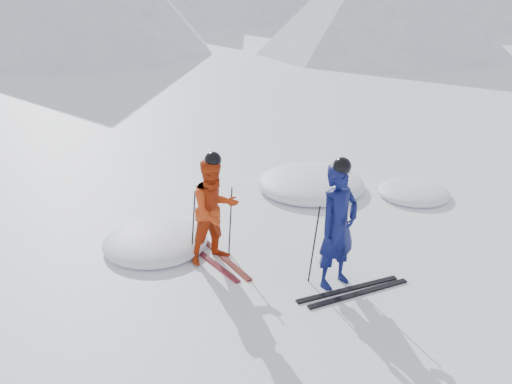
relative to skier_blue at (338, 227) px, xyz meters
name	(u,v)px	position (x,y,z in m)	size (l,w,h in m)	color
ground	(379,246)	(1.26, 0.80, -0.95)	(160.00, 160.00, 0.00)	white
skier_blue	(338,227)	(0.00, 0.00, 0.00)	(0.70, 0.46, 1.91)	#0C134D
skier_red	(215,211)	(-1.50, 1.30, -0.08)	(0.85, 0.66, 1.74)	#BE360F
pole_blue_left	(314,245)	(-0.30, 0.15, -0.32)	(0.02, 0.02, 1.27)	black
pole_blue_right	(344,236)	(0.25, 0.25, -0.32)	(0.02, 0.02, 1.27)	black
pole_red_left	(193,224)	(-1.80, 1.55, -0.37)	(0.02, 0.02, 1.16)	black
pole_red_right	(230,221)	(-1.20, 1.45, -0.37)	(0.02, 0.02, 1.16)	black
ski_worn_left	(209,259)	(-1.62, 1.30, -0.94)	(0.09, 1.70, 0.03)	black
ski_worn_right	(223,257)	(-1.38, 1.30, -0.94)	(0.09, 1.70, 0.03)	black
ski_loose_a	(348,289)	(0.10, -0.24, -0.94)	(0.09, 1.70, 0.03)	black
ski_loose_b	(359,293)	(0.20, -0.39, -0.94)	(0.09, 1.70, 0.03)	black
snow_lumps	(314,205)	(0.94, 2.76, -0.95)	(8.70, 5.15, 0.51)	white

